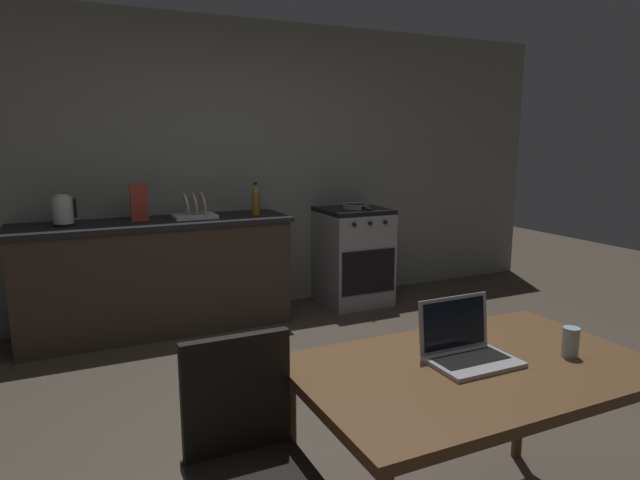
# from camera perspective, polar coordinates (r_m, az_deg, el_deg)

# --- Properties ---
(ground_plane) EXTENTS (12.00, 12.00, 0.00)m
(ground_plane) POSITION_cam_1_polar(r_m,az_deg,el_deg) (3.03, 3.57, -20.40)
(ground_plane) COLOR #473D33
(back_wall) EXTENTS (6.40, 0.10, 2.58)m
(back_wall) POSITION_cam_1_polar(r_m,az_deg,el_deg) (5.08, -7.31, 7.47)
(back_wall) COLOR gray
(back_wall) RESTS_ON ground_plane
(kitchen_counter) EXTENTS (2.16, 0.64, 0.91)m
(kitchen_counter) POSITION_cam_1_polar(r_m,az_deg,el_deg) (4.66, -16.55, -3.56)
(kitchen_counter) COLOR #382D23
(kitchen_counter) RESTS_ON ground_plane
(stove_oven) EXTENTS (0.60, 0.62, 0.91)m
(stove_oven) POSITION_cam_1_polar(r_m,az_deg,el_deg) (5.22, 3.44, -1.65)
(stove_oven) COLOR gray
(stove_oven) RESTS_ON ground_plane
(dining_table) EXTENTS (1.33, 0.81, 0.73)m
(dining_table) POSITION_cam_1_polar(r_m,az_deg,el_deg) (2.19, 15.76, -14.05)
(dining_table) COLOR brown
(dining_table) RESTS_ON ground_plane
(chair) EXTENTS (0.40, 0.40, 0.90)m
(chair) POSITION_cam_1_polar(r_m,az_deg,el_deg) (1.97, -7.58, -21.24)
(chair) COLOR black
(chair) RESTS_ON ground_plane
(laptop) EXTENTS (0.32, 0.25, 0.23)m
(laptop) POSITION_cam_1_polar(r_m,az_deg,el_deg) (2.17, 15.05, -10.91)
(laptop) COLOR #99999E
(laptop) RESTS_ON dining_table
(electric_kettle) EXTENTS (0.17, 0.15, 0.24)m
(electric_kettle) POSITION_cam_1_polar(r_m,az_deg,el_deg) (4.51, -25.19, 2.75)
(electric_kettle) COLOR black
(electric_kettle) RESTS_ON kitchen_counter
(bottle) EXTENTS (0.07, 0.07, 0.28)m
(bottle) POSITION_cam_1_polar(r_m,az_deg,el_deg) (4.70, -6.71, 4.20)
(bottle) COLOR #8C601E
(bottle) RESTS_ON kitchen_counter
(frying_pan) EXTENTS (0.27, 0.44, 0.05)m
(frying_pan) POSITION_cam_1_polar(r_m,az_deg,el_deg) (5.13, 3.81, 3.56)
(frying_pan) COLOR gray
(frying_pan) RESTS_ON stove_oven
(drinking_glass) EXTENTS (0.06, 0.06, 0.12)m
(drinking_glass) POSITION_cam_1_polar(r_m,az_deg,el_deg) (2.34, 24.63, -9.64)
(drinking_glass) COLOR #99B7C6
(drinking_glass) RESTS_ON dining_table
(cereal_box) EXTENTS (0.13, 0.05, 0.29)m
(cereal_box) POSITION_cam_1_polar(r_m,az_deg,el_deg) (4.56, -18.33, 3.72)
(cereal_box) COLOR #B2382D
(cereal_box) RESTS_ON kitchen_counter
(dish_rack) EXTENTS (0.34, 0.26, 0.21)m
(dish_rack) POSITION_cam_1_polar(r_m,az_deg,el_deg) (4.62, -12.93, 2.83)
(dish_rack) COLOR silver
(dish_rack) RESTS_ON kitchen_counter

